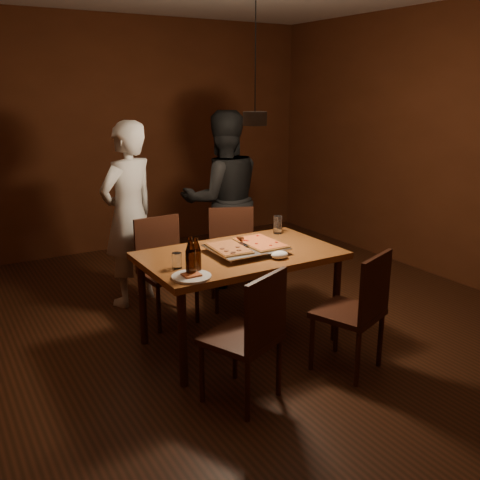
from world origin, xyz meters
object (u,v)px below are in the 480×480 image
dining_table (240,262)px  beer_bottle_b (196,255)px  chair_far_left (163,259)px  plate_slice (191,276)px  diner_white (129,215)px  pendant_lamp (255,117)px  chair_near_left (252,326)px  pizza_tray (246,250)px  diner_dark (223,200)px  beer_bottle_a (191,257)px  chair_far_right (233,247)px  chair_near_right (360,302)px

dining_table → beer_bottle_b: 0.57m
dining_table → beer_bottle_b: bearing=-154.4°
dining_table → chair_far_left: (-0.32, 0.75, -0.14)m
chair_far_left → plate_slice: chair_far_left is taller
diner_white → pendant_lamp: size_ratio=1.55×
beer_bottle_b → plate_slice: 0.16m
chair_near_left → diner_white: (-0.06, 2.02, 0.31)m
pizza_tray → diner_dark: 1.39m
beer_bottle_b → diner_dark: (1.04, 1.49, 0.01)m
chair_far_left → beer_bottle_a: bearing=75.2°
chair_far_right → pendant_lamp: pendant_lamp is taller
chair_near_right → plate_slice: (-1.04, 0.51, 0.22)m
plate_slice → diner_white: 1.57m
chair_far_right → beer_bottle_b: size_ratio=2.25×
dining_table → chair_near_left: size_ratio=2.72×
beer_bottle_b → chair_near_left: bearing=-79.3°
pizza_tray → plate_slice: pizza_tray is taller
chair_near_right → pizza_tray: size_ratio=0.98×
pendant_lamp → pizza_tray: bearing=-147.9°
chair_far_left → diner_dark: 1.07m
diner_white → diner_dark: diner_dark is taller
dining_table → beer_bottle_a: beer_bottle_a is taller
beer_bottle_b → pendant_lamp: 1.13m
dining_table → chair_far_right: chair_far_right is taller
beer_bottle_b → pendant_lamp: size_ratio=0.22×
chair_far_left → pizza_tray: size_ratio=0.88×
chair_near_right → pizza_tray: chair_near_right is taller
chair_near_left → diner_white: diner_white is taller
dining_table → chair_far_left: chair_far_left is taller
chair_far_right → diner_white: 1.00m
dining_table → beer_bottle_a: bearing=-152.8°
diner_dark → pendant_lamp: 1.54m
pizza_tray → beer_bottle_b: beer_bottle_b is taller
chair_near_right → beer_bottle_b: 1.18m
beer_bottle_a → diner_dark: (1.11, 1.54, -0.00)m
beer_bottle_b → plate_slice: bearing=-133.8°
chair_near_left → pizza_tray: chair_near_left is taller
chair_near_right → diner_dark: (0.08, 2.09, 0.34)m
chair_far_right → chair_near_right: same height
dining_table → chair_far_left: size_ratio=3.09×
dining_table → pendant_lamp: 1.10m
diner_white → diner_dark: bearing=156.8°
chair_near_left → pendant_lamp: (0.54, 0.83, 1.22)m
chair_near_right → pizza_tray: 0.95m
dining_table → diner_white: (-0.44, 1.24, 0.17)m
beer_bottle_a → chair_far_left: bearing=77.6°
dining_table → plate_slice: size_ratio=5.62×
dining_table → chair_far_left: 0.83m
pizza_tray → pendant_lamp: size_ratio=0.50×
chair_far_left → pizza_tray: (0.36, -0.78, 0.24)m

